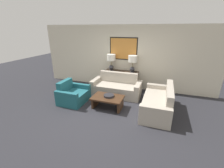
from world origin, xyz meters
TOP-DOWN VIEW (x-y plane):
  - ground_plane at (0.00, 0.00)m, footprint 20.00×20.00m
  - back_wall at (0.00, 2.43)m, footprint 7.54×0.12m
  - console_table at (0.00, 2.16)m, footprint 1.42×0.38m
  - table_lamp_left at (-0.46, 2.16)m, footprint 0.36×0.36m
  - table_lamp_right at (0.46, 2.16)m, footprint 0.36×0.36m
  - couch_by_back_wall at (0.00, 1.46)m, footprint 1.90×0.85m
  - couch_by_side at (1.63, 0.69)m, footprint 0.85×1.90m
  - coffee_table at (0.04, 0.37)m, footprint 1.01×0.68m
  - decorative_bowl at (0.07, 0.41)m, footprint 0.34×0.34m
  - armchair_near_back_wall at (-1.28, 0.36)m, footprint 0.85×0.99m

SIDE VIEW (x-z plane):
  - ground_plane at x=0.00m, z-range 0.00..0.00m
  - armchair_near_back_wall at x=-1.28m, z-range -0.12..0.65m
  - coffee_table at x=0.04m, z-range 0.09..0.47m
  - couch_by_back_wall at x=0.00m, z-range -0.14..0.72m
  - couch_by_side at x=1.63m, z-range -0.14..0.72m
  - console_table at x=0.00m, z-range 0.00..0.79m
  - decorative_bowl at x=0.07m, z-range 0.39..0.45m
  - table_lamp_left at x=-0.46m, z-range 0.91..1.60m
  - table_lamp_right at x=0.46m, z-range 0.91..1.60m
  - back_wall at x=0.00m, z-range 0.01..2.66m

